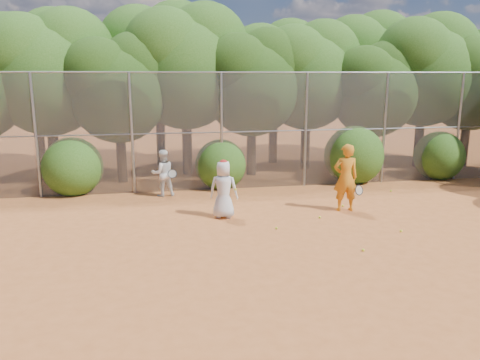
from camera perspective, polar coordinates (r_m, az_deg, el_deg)
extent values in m
plane|color=#AC5826|center=(11.05, 7.53, -8.20)|extent=(80.00, 80.00, 0.00)
cylinder|color=gray|center=(16.35, -23.64, 4.91)|extent=(0.09, 0.09, 4.00)
cylinder|color=gray|center=(15.93, -13.05, 5.47)|extent=(0.09, 0.09, 4.00)
cylinder|color=gray|center=(16.07, -2.26, 5.85)|extent=(0.09, 0.09, 4.00)
cylinder|color=gray|center=(16.76, 8.00, 6.02)|extent=(0.09, 0.09, 4.00)
cylinder|color=gray|center=(17.93, 17.20, 6.01)|extent=(0.09, 0.09, 4.00)
cylinder|color=gray|center=(19.49, 25.09, 5.88)|extent=(0.09, 0.09, 4.00)
cylinder|color=gray|center=(16.13, 1.29, 13.00)|extent=(20.00, 0.05, 0.05)
cylinder|color=gray|center=(16.24, 1.25, 5.93)|extent=(20.00, 0.04, 0.04)
cube|color=slate|center=(16.24, 1.25, 5.93)|extent=(20.00, 0.02, 4.00)
cylinder|color=black|center=(18.87, -21.77, 3.71)|extent=(0.38, 0.38, 2.52)
sphere|color=#264E13|center=(18.68, -22.40, 11.20)|extent=(4.03, 4.03, 4.03)
sphere|color=#264E13|center=(18.95, -19.95, 14.46)|extent=(3.23, 3.23, 3.23)
sphere|color=#264E13|center=(18.55, -24.99, 13.47)|extent=(3.02, 3.02, 3.02)
cylinder|color=black|center=(17.87, -14.27, 3.20)|extent=(0.36, 0.36, 2.17)
sphere|color=#18320B|center=(17.66, -14.65, 10.02)|extent=(3.47, 3.47, 3.47)
sphere|color=#18320B|center=(17.96, -12.46, 12.94)|extent=(2.78, 2.78, 2.78)
sphere|color=#18320B|center=(17.44, -16.87, 12.14)|extent=(2.60, 2.60, 2.60)
cylinder|color=black|center=(18.82, -6.48, 4.73)|extent=(0.39, 0.39, 2.66)
sphere|color=#264E13|center=(18.64, -6.69, 12.69)|extent=(4.26, 4.26, 4.26)
sphere|color=#264E13|center=(19.17, -4.22, 15.92)|extent=(3.40, 3.40, 3.40)
sphere|color=#264E13|center=(18.31, -9.10, 15.29)|extent=(3.19, 3.19, 3.19)
cylinder|color=black|center=(18.60, 1.39, 4.11)|extent=(0.37, 0.37, 2.27)
sphere|color=#18320B|center=(18.39, 1.43, 11.00)|extent=(3.64, 3.64, 3.64)
sphere|color=#18320B|center=(18.90, 3.43, 13.78)|extent=(2.91, 2.91, 2.91)
sphere|color=#18320B|center=(18.00, -0.42, 13.28)|extent=(2.73, 2.73, 2.73)
cylinder|color=black|center=(19.99, 7.98, 4.86)|extent=(0.38, 0.38, 2.45)
sphere|color=#264E13|center=(19.81, 8.19, 11.75)|extent=(3.92, 3.92, 3.92)
sphere|color=#264E13|center=(20.45, 10.08, 14.46)|extent=(3.14, 3.14, 3.14)
sphere|color=#264E13|center=(19.33, 6.56, 14.10)|extent=(2.94, 2.94, 2.94)
cylinder|color=black|center=(20.04, 15.68, 4.02)|extent=(0.36, 0.36, 2.10)
sphere|color=#18320B|center=(19.85, 16.04, 9.90)|extent=(3.36, 3.36, 3.36)
sphere|color=#18320B|center=(20.44, 17.50, 12.23)|extent=(2.69, 2.69, 2.69)
sphere|color=#18320B|center=(19.35, 14.90, 11.89)|extent=(2.52, 2.52, 2.52)
cylinder|color=black|center=(21.73, 20.99, 4.94)|extent=(0.39, 0.39, 2.59)
sphere|color=#264E13|center=(21.57, 21.54, 11.63)|extent=(4.14, 4.14, 4.14)
sphere|color=#264E13|center=(22.38, 23.05, 14.18)|extent=(3.32, 3.32, 3.32)
sphere|color=#264E13|center=(20.94, 20.44, 13.98)|extent=(3.11, 3.11, 3.11)
cylinder|color=black|center=(22.60, 25.71, 4.44)|extent=(0.37, 0.37, 2.31)
sphere|color=#18320B|center=(22.44, 26.27, 10.16)|extent=(3.70, 3.70, 3.70)
sphere|color=#18320B|center=(21.83, 25.51, 12.15)|extent=(2.77, 2.77, 2.77)
cylinder|color=black|center=(21.30, -23.25, 4.66)|extent=(0.39, 0.39, 2.62)
sphere|color=#264E13|center=(21.14, -23.87, 11.57)|extent=(4.20, 4.20, 4.20)
sphere|color=#264E13|center=(21.40, -21.61, 14.58)|extent=(3.36, 3.36, 3.36)
sphere|color=#264E13|center=(21.03, -26.28, 13.65)|extent=(3.15, 3.15, 3.15)
cylinder|color=black|center=(20.95, -9.66, 5.64)|extent=(0.40, 0.40, 2.80)
sphere|color=#264E13|center=(20.80, -9.94, 13.16)|extent=(4.48, 4.48, 4.48)
sphere|color=#264E13|center=(21.32, -7.57, 16.24)|extent=(3.58, 3.58, 3.58)
sphere|color=#264E13|center=(20.50, -12.30, 15.58)|extent=(3.36, 3.36, 3.36)
cylinder|color=black|center=(21.23, 4.05, 5.50)|extent=(0.38, 0.38, 2.52)
sphere|color=#264E13|center=(21.06, 4.16, 12.18)|extent=(4.03, 4.03, 4.03)
sphere|color=#264E13|center=(21.68, 6.06, 14.82)|extent=(3.23, 3.23, 3.23)
sphere|color=#264E13|center=(20.61, 2.45, 14.43)|extent=(3.02, 3.02, 3.02)
cylinder|color=black|center=(23.29, 14.53, 6.03)|extent=(0.40, 0.40, 2.73)
sphere|color=#264E13|center=(23.15, 14.90, 12.61)|extent=(4.37, 4.37, 4.37)
sphere|color=#264E13|center=(23.95, 16.56, 15.12)|extent=(3.49, 3.49, 3.49)
sphere|color=#264E13|center=(22.56, 13.58, 14.91)|extent=(3.28, 3.28, 3.28)
sphere|color=#264E13|center=(16.59, -19.74, 1.83)|extent=(2.00, 2.00, 2.00)
sphere|color=#264E13|center=(16.54, -2.37, 2.18)|extent=(1.80, 1.80, 1.80)
sphere|color=#264E13|center=(17.88, 13.72, 3.28)|extent=(2.20, 2.20, 2.20)
sphere|color=#264E13|center=(19.59, 23.11, 2.98)|extent=(1.90, 1.90, 1.90)
imported|color=orange|center=(13.95, 12.75, 0.28)|extent=(0.76, 0.53, 1.98)
torus|color=black|center=(13.99, 14.32, -1.21)|extent=(0.32, 0.20, 0.30)
cylinder|color=black|center=(14.15, 13.71, -1.25)|extent=(0.12, 0.27, 0.10)
imported|color=silver|center=(12.99, -2.01, -1.14)|extent=(0.91, 0.73, 1.63)
ellipsoid|color=#A71A17|center=(12.82, -2.04, 2.21)|extent=(0.22, 0.22, 0.13)
sphere|color=yellow|center=(12.83, -0.56, -1.14)|extent=(0.07, 0.07, 0.07)
imported|color=silver|center=(15.52, -9.40, 0.84)|extent=(0.85, 0.72, 1.54)
torus|color=black|center=(15.23, -8.25, 0.76)|extent=(0.33, 0.20, 0.28)
cylinder|color=black|center=(15.44, -8.14, 0.57)|extent=(0.08, 0.27, 0.15)
sphere|color=yellow|center=(13.28, 9.69, -4.50)|extent=(0.07, 0.07, 0.07)
sphere|color=yellow|center=(14.55, 12.42, -3.09)|extent=(0.07, 0.07, 0.07)
sphere|color=yellow|center=(11.09, 14.79, -8.26)|extent=(0.07, 0.07, 0.07)
sphere|color=yellow|center=(12.66, 19.05, -5.89)|extent=(0.07, 0.07, 0.07)
sphere|color=yellow|center=(12.23, 4.46, -5.87)|extent=(0.07, 0.07, 0.07)
sphere|color=yellow|center=(16.83, 17.93, -1.27)|extent=(0.07, 0.07, 0.07)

